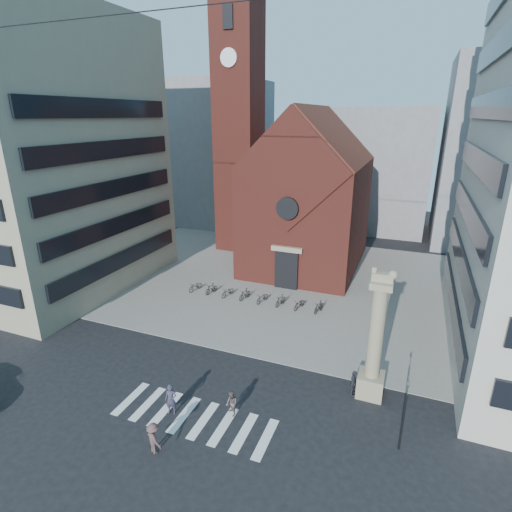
# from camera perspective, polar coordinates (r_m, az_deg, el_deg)

# --- Properties ---
(ground) EXTENTS (120.00, 120.00, 0.00)m
(ground) POSITION_cam_1_polar(r_m,az_deg,el_deg) (28.02, -6.70, -17.87)
(ground) COLOR black
(ground) RESTS_ON ground
(piazza) EXTENTS (46.00, 30.00, 0.05)m
(piazza) POSITION_cam_1_polar(r_m,az_deg,el_deg) (43.38, 5.14, -3.53)
(piazza) COLOR gray
(piazza) RESTS_ON ground
(zebra_crossing) EXTENTS (10.20, 3.20, 0.01)m
(zebra_crossing) POSITION_cam_1_polar(r_m,az_deg,el_deg) (25.80, -8.90, -21.82)
(zebra_crossing) COLOR white
(zebra_crossing) RESTS_ON ground
(church) EXTENTS (12.00, 16.65, 18.00)m
(church) POSITION_cam_1_polar(r_m,az_deg,el_deg) (46.65, 7.60, 8.26)
(church) COLOR maroon
(church) RESTS_ON ground
(campanile) EXTENTS (5.50, 5.50, 31.20)m
(campanile) POSITION_cam_1_polar(r_m,az_deg,el_deg) (51.86, -2.45, 18.15)
(campanile) COLOR maroon
(campanile) RESTS_ON ground
(building_left) EXTENTS (18.00, 20.00, 26.00)m
(building_left) POSITION_cam_1_polar(r_m,az_deg,el_deg) (45.90, -29.00, 12.22)
(building_left) COLOR gray
(building_left) RESTS_ON ground
(bg_block_left) EXTENTS (16.00, 14.00, 22.00)m
(bg_block_left) POSITION_cam_1_polar(r_m,az_deg,el_deg) (67.27, -6.15, 14.33)
(bg_block_left) COLOR gray
(bg_block_left) RESTS_ON ground
(bg_block_mid) EXTENTS (14.00, 12.00, 18.00)m
(bg_block_mid) POSITION_cam_1_polar(r_m,az_deg,el_deg) (65.08, 17.37, 11.63)
(bg_block_mid) COLOR gray
(bg_block_mid) RESTS_ON ground
(bg_block_right) EXTENTS (16.00, 14.00, 24.00)m
(bg_block_right) POSITION_cam_1_polar(r_m,az_deg,el_deg) (62.56, 32.42, 12.04)
(bg_block_right) COLOR gray
(bg_block_right) RESTS_ON ground
(lion_column) EXTENTS (1.63, 1.60, 8.68)m
(lion_column) POSITION_cam_1_polar(r_m,az_deg,el_deg) (26.16, 16.60, -12.44)
(lion_column) COLOR tan
(lion_column) RESTS_ON ground
(traffic_light) EXTENTS (0.13, 0.16, 4.30)m
(traffic_light) POSITION_cam_1_polar(r_m,az_deg,el_deg) (23.54, 20.37, -20.45)
(traffic_light) COLOR black
(traffic_light) RESTS_ON ground
(pedestrian_0) EXTENTS (0.81, 0.64, 1.95)m
(pedestrian_0) POSITION_cam_1_polar(r_m,az_deg,el_deg) (25.72, -12.05, -19.38)
(pedestrian_0) COLOR #333144
(pedestrian_0) RESTS_ON ground
(pedestrian_1) EXTENTS (0.98, 0.96, 1.59)m
(pedestrian_1) POSITION_cam_1_polar(r_m,az_deg,el_deg) (25.24, -3.51, -20.33)
(pedestrian_1) COLOR #5A4A48
(pedestrian_1) RESTS_ON ground
(pedestrian_2) EXTENTS (0.49, 1.06, 1.78)m
(pedestrian_2) POSITION_cam_1_polar(r_m,az_deg,el_deg) (27.25, 13.75, -17.25)
(pedestrian_2) COLOR #2B2C34
(pedestrian_2) RESTS_ON ground
(pedestrian_3) EXTENTS (1.36, 1.12, 1.83)m
(pedestrian_3) POSITION_cam_1_polar(r_m,az_deg,el_deg) (23.65, -14.39, -23.91)
(pedestrian_3) COLOR brown
(pedestrian_3) RESTS_ON ground
(scooter_0) EXTENTS (1.06, 1.87, 0.93)m
(scooter_0) POSITION_cam_1_polar(r_m,az_deg,el_deg) (41.07, -8.65, -4.31)
(scooter_0) COLOR black
(scooter_0) RESTS_ON piazza
(scooter_1) EXTENTS (0.92, 1.79, 1.03)m
(scooter_1) POSITION_cam_1_polar(r_m,az_deg,el_deg) (40.22, -6.40, -4.65)
(scooter_1) COLOR black
(scooter_1) RESTS_ON piazza
(scooter_2) EXTENTS (1.06, 1.87, 0.93)m
(scooter_2) POSITION_cam_1_polar(r_m,az_deg,el_deg) (39.48, -4.05, -5.14)
(scooter_2) COLOR black
(scooter_2) RESTS_ON piazza
(scooter_3) EXTENTS (0.92, 1.79, 1.03)m
(scooter_3) POSITION_cam_1_polar(r_m,az_deg,el_deg) (38.77, -1.61, -5.49)
(scooter_3) COLOR black
(scooter_3) RESTS_ON piazza
(scooter_4) EXTENTS (1.06, 1.87, 0.93)m
(scooter_4) POSITION_cam_1_polar(r_m,az_deg,el_deg) (38.17, 0.92, -5.99)
(scooter_4) COLOR black
(scooter_4) RESTS_ON piazza
(scooter_5) EXTENTS (0.92, 1.79, 1.03)m
(scooter_5) POSITION_cam_1_polar(r_m,az_deg,el_deg) (37.61, 3.53, -6.35)
(scooter_5) COLOR black
(scooter_5) RESTS_ON piazza
(scooter_6) EXTENTS (1.06, 1.87, 0.93)m
(scooter_6) POSITION_cam_1_polar(r_m,az_deg,el_deg) (37.18, 6.21, -6.84)
(scooter_6) COLOR black
(scooter_6) RESTS_ON piazza
(scooter_7) EXTENTS (0.92, 1.79, 1.03)m
(scooter_7) POSITION_cam_1_polar(r_m,az_deg,el_deg) (36.78, 8.96, -7.19)
(scooter_7) COLOR black
(scooter_7) RESTS_ON piazza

